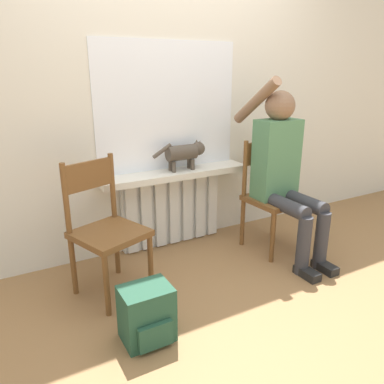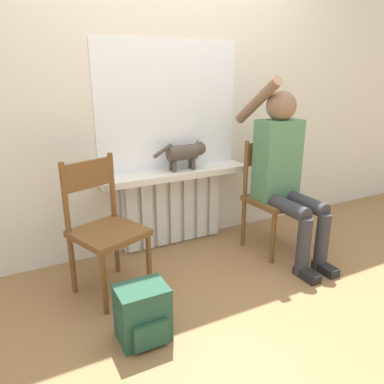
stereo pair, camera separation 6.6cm
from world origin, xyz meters
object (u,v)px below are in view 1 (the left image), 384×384
chair_right (271,194)px  cat (185,152)px  person (283,166)px  chair_left (105,227)px  backpack (147,314)px

chair_right → cat: 0.78m
chair_right → person: bearing=-91.8°
chair_right → chair_left: bearing=176.4°
chair_left → chair_right: (1.38, 0.00, 0.00)m
chair_right → cat: (-0.59, 0.38, 0.34)m
chair_left → person: bearing=-24.7°
chair_left → person: size_ratio=0.65×
chair_left → cat: bearing=5.7°
cat → backpack: size_ratio=1.44×
person → cat: (-0.59, 0.49, 0.08)m
chair_left → backpack: size_ratio=2.82×
cat → chair_left: bearing=-154.1°
chair_left → chair_right: 1.38m
cat → person: bearing=-39.6°
chair_left → backpack: chair_left is taller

